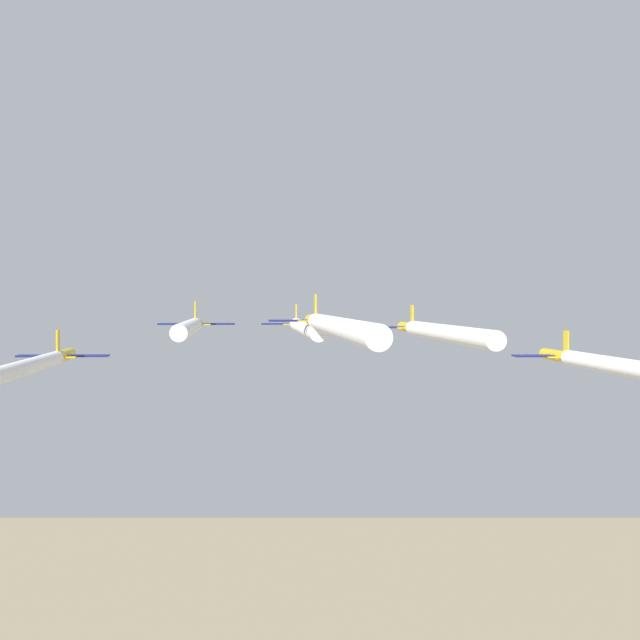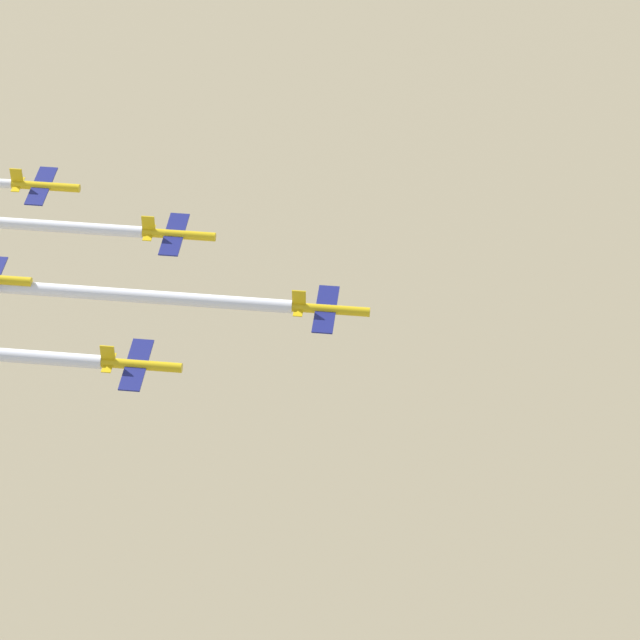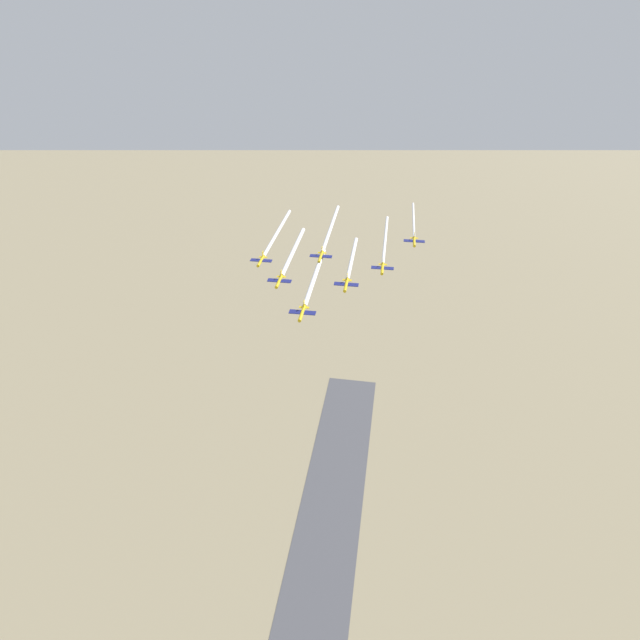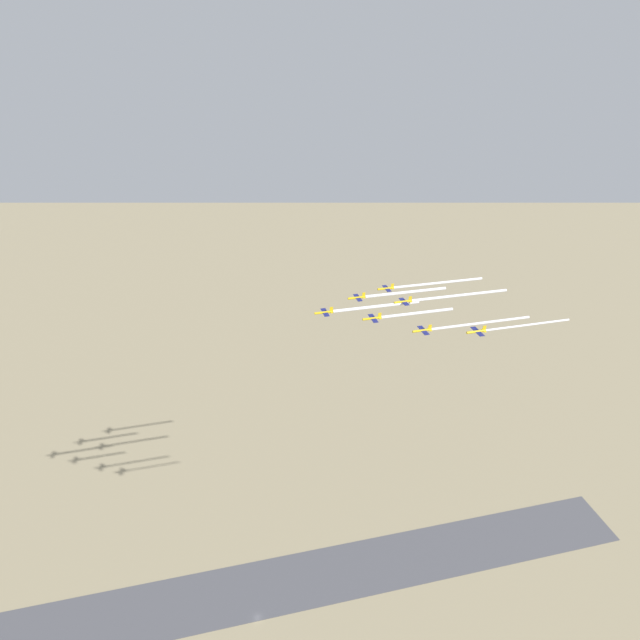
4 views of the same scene
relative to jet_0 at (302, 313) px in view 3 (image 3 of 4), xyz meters
The scene contains 15 objects.
runway_strip 171.28m from the jet_0, 39.09° to the left, with size 312.68×256.80×0.20m.
jet_0 is the anchor object (origin of this frame).
jet_1 20.27m from the jet_0, behind, with size 7.19×7.08×2.67m.
jet_2 20.27m from the jet_0, 110.45° to the right, with size 7.19×7.08×2.67m.
jet_3 40.59m from the jet_0, behind, with size 7.19×7.08×2.67m.
jet_4 34.96m from the jet_0, 140.91° to the right, with size 7.19×7.08×2.67m.
jet_5 40.60m from the jet_0, 110.45° to the right, with size 7.19×7.08×2.67m.
jet_6 60.82m from the jet_0, behind, with size 7.19×7.08×2.67m.
smoke_trail_0 22.80m from the jet_0, 140.91° to the right, with size 30.59×25.22×1.37m.
smoke_trail_1 38.27m from the jet_0, 156.49° to the right, with size 25.22×20.81×1.25m.
smoke_trail_2 41.64m from the jet_0, 126.62° to the right, with size 30.71×25.31×1.36m.
smoke_trail_3 63.92m from the jet_0, 159.68° to the right, with size 34.66×28.44×1.07m.
smoke_trail_4 61.32m from the jet_0, 140.91° to the right, with size 36.06×29.62×1.25m.
smoke_trail_5 64.76m from the jet_0, 122.39° to the right, with size 36.13×29.67×1.23m.
smoke_trail_6 80.63m from the jet_0, 163.40° to the right, with size 29.14×23.89×0.85m.
Camera 3 is at (53.75, 52.18, 242.13)m, focal length 28.00 mm.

